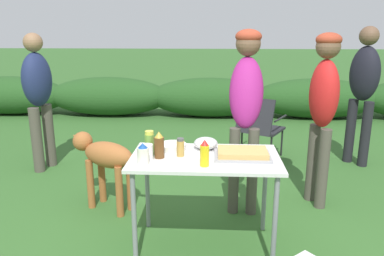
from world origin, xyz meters
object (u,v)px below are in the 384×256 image
object	(u,v)px
mustard_bottle	(205,153)
dog	(105,158)
plate_stack	(172,147)
standing_person_in_olive_jacket	(364,83)
spice_jar	(180,147)
folding_table	(205,166)
camp_chair_green_behind_table	(260,125)
paper_cup_stack	(147,152)
food_tray	(242,154)
standing_person_with_beanie	(323,100)
relish_jar	(150,143)
mixing_bowl	(206,143)
standing_person_in_red_jacket	(246,96)
beer_bottle	(159,145)
standing_person_in_navy_coat	(38,90)
mayo_bottle	(143,154)

from	to	relation	value
mustard_bottle	dog	distance (m)	1.28
plate_stack	standing_person_in_olive_jacket	world-z (taller)	standing_person_in_olive_jacket
spice_jar	standing_person_in_olive_jacket	world-z (taller)	standing_person_in_olive_jacket
folding_table	camp_chair_green_behind_table	xyz separation A→B (m)	(0.65, 2.04, -0.20)
folding_table	paper_cup_stack	bearing A→B (deg)	-169.46
folding_table	food_tray	distance (m)	0.29
mustard_bottle	standing_person_with_beanie	size ratio (longest dim) A/B	0.12
relish_jar	camp_chair_green_behind_table	size ratio (longest dim) A/B	0.22
spice_jar	mixing_bowl	bearing A→B (deg)	44.56
standing_person_in_olive_jacket	relish_jar	bearing A→B (deg)	-89.03
standing_person_in_red_jacket	dog	world-z (taller)	standing_person_in_red_jacket
dog	camp_chair_green_behind_table	distance (m)	2.15
beer_bottle	camp_chair_green_behind_table	xyz separation A→B (m)	(0.99, 2.08, -0.37)
standing_person_in_navy_coat	relish_jar	bearing A→B (deg)	-120.16
spice_jar	mustard_bottle	size ratio (longest dim) A/B	0.72
standing_person_in_olive_jacket	standing_person_with_beanie	world-z (taller)	standing_person_in_olive_jacket
food_tray	mixing_bowl	bearing A→B (deg)	145.46
paper_cup_stack	relish_jar	size ratio (longest dim) A/B	0.60
paper_cup_stack	mustard_bottle	size ratio (longest dim) A/B	0.57
mustard_bottle	beer_bottle	bearing A→B (deg)	155.77
mustard_bottle	dog	world-z (taller)	mustard_bottle
mustard_bottle	mixing_bowl	bearing A→B (deg)	89.82
plate_stack	relish_jar	bearing A→B (deg)	-139.64
paper_cup_stack	beer_bottle	distance (m)	0.10
relish_jar	plate_stack	bearing A→B (deg)	40.36
mayo_bottle	mustard_bottle	size ratio (longest dim) A/B	0.80
camp_chair_green_behind_table	dog	bearing A→B (deg)	-108.99
food_tray	standing_person_in_olive_jacket	bearing A→B (deg)	51.23
plate_stack	dog	xyz separation A→B (m)	(-0.68, 0.45, -0.27)
plate_stack	standing_person_with_beanie	xyz separation A→B (m)	(1.32, 0.65, 0.27)
dog	standing_person_in_navy_coat	bearing A→B (deg)	73.08
food_tray	mustard_bottle	world-z (taller)	mustard_bottle
mixing_bowl	standing_person_in_red_jacket	world-z (taller)	standing_person_in_red_jacket
standing_person_in_navy_coat	paper_cup_stack	bearing A→B (deg)	-121.89
folding_table	mayo_bottle	size ratio (longest dim) A/B	7.19
relish_jar	dog	xyz separation A→B (m)	(-0.53, 0.58, -0.33)
mixing_bowl	relish_jar	xyz separation A→B (m)	(-0.42, -0.16, 0.04)
standing_person_in_red_jacket	standing_person_with_beanie	xyz separation A→B (m)	(0.71, 0.11, -0.05)
folding_table	mustard_bottle	xyz separation A→B (m)	(0.00, -0.20, 0.17)
standing_person_in_navy_coat	camp_chair_green_behind_table	size ratio (longest dim) A/B	1.94
spice_jar	standing_person_in_red_jacket	distance (m)	0.91
mustard_bottle	standing_person_in_navy_coat	distance (m)	2.67
plate_stack	spice_jar	bearing A→B (deg)	-63.51
beer_bottle	camp_chair_green_behind_table	bearing A→B (deg)	64.70
food_tray	dog	world-z (taller)	food_tray
standing_person_in_navy_coat	dog	xyz separation A→B (m)	(1.04, -0.98, -0.47)
plate_stack	dog	distance (m)	0.86
folding_table	spice_jar	bearing A→B (deg)	-179.88
standing_person_in_red_jacket	dog	xyz separation A→B (m)	(-1.29, -0.09, -0.58)
mayo_bottle	standing_person_in_navy_coat	bearing A→B (deg)	131.31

